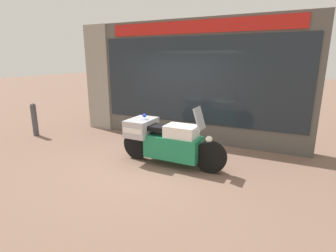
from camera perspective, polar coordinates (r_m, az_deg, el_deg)
The scene contains 5 objects.
ground_plane at distance 6.13m, azimuth -3.83°, elevation -7.49°, with size 60.00×60.00×0.00m, color #7A5B4C.
shop_building at distance 7.67m, azimuth 0.80°, elevation 9.79°, with size 6.78×0.55×3.31m.
window_display at distance 7.60m, azimuth 6.10°, elevation 0.46°, with size 5.47×0.30×1.92m.
paramedic_motorcycle at distance 5.76m, azimuth -0.60°, elevation -2.97°, with size 2.45×0.76×1.34m.
street_bollard at distance 8.89m, azimuth -27.08°, elevation 1.38°, with size 0.17×0.17×1.00m.
Camera 1 is at (2.87, -4.91, 2.29)m, focal length 28.00 mm.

